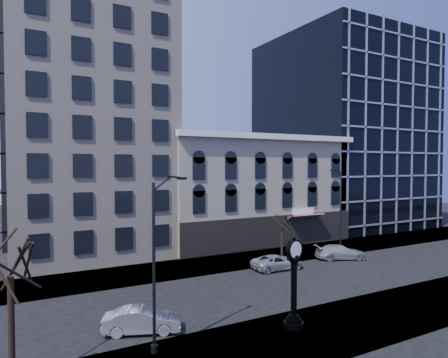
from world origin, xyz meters
TOP-DOWN VIEW (x-y plane):
  - ground at (0.00, 0.00)m, footprint 160.00×160.00m
  - sidewalk_far at (0.00, 8.00)m, footprint 160.00×6.00m
  - sidewalk_near at (0.00, -8.00)m, footprint 160.00×6.00m
  - cream_tower at (-6.11, 18.88)m, footprint 15.90×15.40m
  - victorian_row at (12.00, 15.89)m, footprint 22.60×11.19m
  - glass_office at (32.00, 20.91)m, footprint 20.00×20.15m
  - street_clock at (0.34, -7.07)m, footprint 1.16×1.16m
  - street_lamp_near at (-6.84, -6.00)m, footprint 2.13×1.04m
  - street_lamp_far at (16.49, 5.97)m, footprint 2.22×0.90m
  - bare_tree_near at (-13.46, -6.98)m, footprint 4.41×4.41m
  - bare_tree_far at (10.39, 7.33)m, footprint 2.94×2.94m
  - car_near_b at (-7.17, -3.45)m, footprint 4.42×2.90m
  - car_far_a at (7.13, 3.71)m, footprint 4.74×2.39m
  - car_far_b at (14.79, 3.87)m, footprint 5.15×3.59m

SIDE VIEW (x-z plane):
  - ground at x=0.00m, z-range 0.00..0.00m
  - sidewalk_far at x=0.00m, z-range 0.00..0.12m
  - sidewalk_near at x=0.00m, z-range 0.00..0.12m
  - car_far_a at x=7.13m, z-range 0.00..1.29m
  - car_near_b at x=-7.17m, z-range 0.00..1.38m
  - car_far_b at x=14.79m, z-range 0.00..1.38m
  - street_clock at x=0.34m, z-range -0.12..4.97m
  - bare_tree_far at x=10.39m, z-range 1.40..6.44m
  - bare_tree_near at x=-13.46m, z-range 2.06..9.63m
  - victorian_row at x=12.00m, z-range -0.25..12.25m
  - street_lamp_near at x=-6.84m, z-range 2.33..10.99m
  - street_lamp_far at x=16.49m, z-range 2.36..11.18m
  - glass_office at x=32.00m, z-range 0.00..28.00m
  - cream_tower at x=-6.11m, z-range -1.93..40.57m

